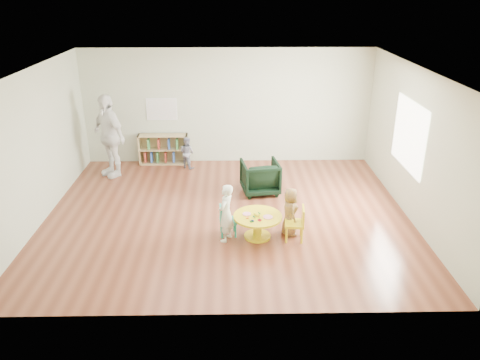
{
  "coord_description": "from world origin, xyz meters",
  "views": [
    {
      "loc": [
        0.09,
        -8.18,
        4.19
      ],
      "look_at": [
        0.24,
        -0.3,
        0.85
      ],
      "focal_mm": 35.0,
      "sensor_mm": 36.0,
      "label": 1
    }
  ],
  "objects": [
    {
      "name": "armchair",
      "position": [
        0.7,
        1.03,
        0.36
      ],
      "size": [
        0.87,
        0.89,
        0.71
      ],
      "primitive_type": "imported",
      "rotation": [
        0.0,
        0.0,
        3.3
      ],
      "color": "black",
      "rests_on": "ground"
    },
    {
      "name": "kid_chair_right",
      "position": [
        1.22,
        -0.99,
        0.33
      ],
      "size": [
        0.36,
        0.36,
        0.62
      ],
      "rotation": [
        0.0,
        0.0,
        1.47
      ],
      "color": "yellow",
      "rests_on": "ground"
    },
    {
      "name": "activity_table",
      "position": [
        0.54,
        -0.9,
        0.3
      ],
      "size": [
        0.86,
        0.86,
        0.47
      ],
      "rotation": [
        0.0,
        0.0,
        -0.27
      ],
      "color": "yellow",
      "rests_on": "ground"
    },
    {
      "name": "toddler",
      "position": [
        -0.99,
        2.53,
        0.39
      ],
      "size": [
        0.48,
        0.46,
        0.78
      ],
      "primitive_type": "imported",
      "rotation": [
        0.0,
        0.0,
        2.53
      ],
      "color": "#1B1F45",
      "rests_on": "ground"
    },
    {
      "name": "alphabet_poster",
      "position": [
        -1.6,
        2.98,
        1.35
      ],
      "size": [
        0.74,
        0.01,
        0.54
      ],
      "color": "white",
      "rests_on": "ground"
    },
    {
      "name": "room",
      "position": [
        0.01,
        0.0,
        1.89
      ],
      "size": [
        7.1,
        7.0,
        2.8
      ],
      "color": "brown",
      "rests_on": "ground"
    },
    {
      "name": "adult_caretaker",
      "position": [
        -2.71,
        2.1,
        0.96
      ],
      "size": [
        1.13,
        1.12,
        1.92
      ],
      "primitive_type": "imported",
      "rotation": [
        0.0,
        0.0,
        -0.77
      ],
      "color": "white",
      "rests_on": "ground"
    },
    {
      "name": "kid_chair_left",
      "position": [
        -0.02,
        -0.8,
        0.3
      ],
      "size": [
        0.32,
        0.32,
        0.56
      ],
      "rotation": [
        0.0,
        0.0,
        -1.48
      ],
      "color": "#1C9B7A",
      "rests_on": "ground"
    },
    {
      "name": "bookshelf",
      "position": [
        -1.61,
        2.86,
        0.37
      ],
      "size": [
        1.2,
        0.3,
        0.75
      ],
      "color": "tan",
      "rests_on": "ground"
    },
    {
      "name": "child_right",
      "position": [
        1.12,
        -0.8,
        0.45
      ],
      "size": [
        0.36,
        0.48,
        0.89
      ],
      "primitive_type": "imported",
      "rotation": [
        0.0,
        0.0,
        1.76
      ],
      "color": "gold",
      "rests_on": "ground"
    },
    {
      "name": "child_left",
      "position": [
        -0.01,
        -0.98,
        0.53
      ],
      "size": [
        0.38,
        0.45,
        1.05
      ],
      "primitive_type": "imported",
      "rotation": [
        0.0,
        0.0,
        -1.97
      ],
      "color": "white",
      "rests_on": "ground"
    }
  ]
}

